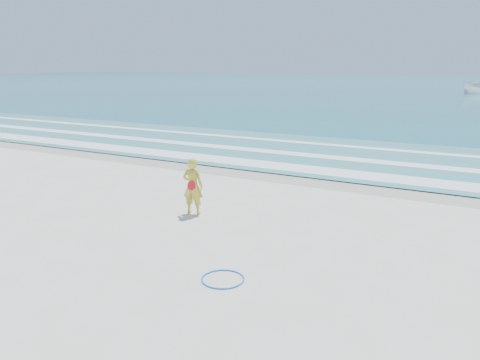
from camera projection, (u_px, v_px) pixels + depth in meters
The scene contains 9 objects.
ground at pixel (134, 260), 10.31m from camera, with size 400.00×400.00×0.00m, color silver.
wet_sand at pixel (291, 176), 17.98m from camera, with size 400.00×2.40×0.00m, color #B2A893.
ocean at pixel (464, 85), 99.78m from camera, with size 400.00×190.00×0.04m, color #19727F.
shallow at pixel (332, 154), 22.23m from camera, with size 400.00×10.00×0.01m, color #59B7AD.
foam_near at pixel (304, 169), 19.08m from camera, with size 400.00×1.40×0.01m, color white.
foam_mid at pixel (326, 157), 21.55m from camera, with size 400.00×0.90×0.01m, color white.
foam_far at pixel (347, 146), 24.36m from camera, with size 400.00×0.60×0.01m, color white.
hoop at pixel (223, 279), 9.34m from camera, with size 0.87×0.87×0.03m, color #0D72EF.
woman at pixel (193, 186), 13.29m from camera, with size 0.66×0.50×1.64m.
Camera 1 is at (6.64, -7.30, 4.18)m, focal length 35.00 mm.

